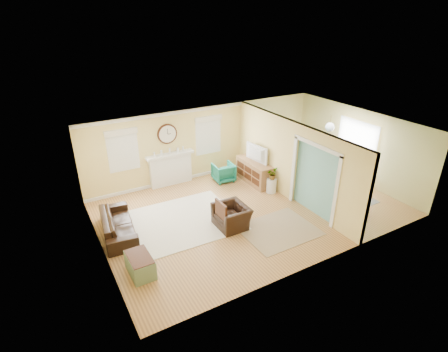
{
  "coord_description": "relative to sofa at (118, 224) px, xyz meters",
  "views": [
    {
      "loc": [
        -5.42,
        -7.82,
        5.61
      ],
      "look_at": [
        -0.8,
        0.3,
        1.2
      ],
      "focal_mm": 28.0,
      "sensor_mm": 36.0,
      "label": 1
    }
  ],
  "objects": [
    {
      "name": "floor",
      "position": [
        3.95,
        -0.7,
        -0.3
      ],
      "size": [
        9.0,
        9.0,
        0.0
      ],
      "primitive_type": "plane",
      "color": "brown",
      "rests_on": "ground"
    },
    {
      "name": "wall_back",
      "position": [
        3.95,
        2.3,
        1.0
      ],
      "size": [
        9.0,
        0.02,
        2.6
      ],
      "primitive_type": "cube",
      "color": "#E5C874",
      "rests_on": "ground"
    },
    {
      "name": "wall_front",
      "position": [
        3.95,
        -3.7,
        1.0
      ],
      "size": [
        9.0,
        0.02,
        2.6
      ],
      "primitive_type": "cube",
      "color": "#E5C874",
      "rests_on": "ground"
    },
    {
      "name": "wall_left",
      "position": [
        -0.55,
        -0.7,
        1.0
      ],
      "size": [
        0.02,
        6.0,
        2.6
      ],
      "primitive_type": "cube",
      "color": "#E5C874",
      "rests_on": "ground"
    },
    {
      "name": "wall_right",
      "position": [
        8.45,
        -0.7,
        1.0
      ],
      "size": [
        0.02,
        6.0,
        2.6
      ],
      "primitive_type": "cube",
      "color": "#E5C874",
      "rests_on": "ground"
    },
    {
      "name": "ceiling",
      "position": [
        3.95,
        -0.7,
        2.3
      ],
      "size": [
        9.0,
        6.0,
        0.02
      ],
      "primitive_type": "cube",
      "color": "white",
      "rests_on": "wall_back"
    },
    {
      "name": "partition",
      "position": [
        5.46,
        -0.42,
        1.06
      ],
      "size": [
        0.17,
        6.0,
        2.6
      ],
      "color": "#E5C874",
      "rests_on": "ground"
    },
    {
      "name": "fireplace",
      "position": [
        2.45,
        2.18,
        0.3
      ],
      "size": [
        1.7,
        0.3,
        1.17
      ],
      "color": "white",
      "rests_on": "ground"
    },
    {
      "name": "wall_clock",
      "position": [
        2.45,
        2.27,
        1.55
      ],
      "size": [
        0.7,
        0.07,
        0.7
      ],
      "color": "#46210F",
      "rests_on": "wall_back"
    },
    {
      "name": "window_left",
      "position": [
        0.9,
        2.25,
        1.36
      ],
      "size": [
        1.05,
        0.13,
        1.42
      ],
      "color": "white",
      "rests_on": "wall_back"
    },
    {
      "name": "window_right",
      "position": [
        4.0,
        2.25,
        1.36
      ],
      "size": [
        1.05,
        0.13,
        1.42
      ],
      "color": "white",
      "rests_on": "wall_back"
    },
    {
      "name": "french_doors",
      "position": [
        8.4,
        -0.7,
        0.8
      ],
      "size": [
        0.06,
        1.7,
        2.2
      ],
      "color": "white",
      "rests_on": "ground"
    },
    {
      "name": "pendant",
      "position": [
        6.95,
        -0.7,
        1.9
      ],
      "size": [
        0.3,
        0.3,
        0.55
      ],
      "color": "gold",
      "rests_on": "ceiling"
    },
    {
      "name": "rug_cream",
      "position": [
        1.83,
        -0.3,
        -0.29
      ],
      "size": [
        3.15,
        2.75,
        0.02
      ],
      "primitive_type": "cube",
      "rotation": [
        0.0,
        0.0,
        -0.03
      ],
      "color": "beige",
      "rests_on": "floor"
    },
    {
      "name": "rug_jute",
      "position": [
        3.97,
        -2.08,
        -0.3
      ],
      "size": [
        2.06,
        1.69,
        0.01
      ],
      "primitive_type": "cube",
      "rotation": [
        0.0,
        0.0,
        0.0
      ],
      "color": "tan",
      "rests_on": "floor"
    },
    {
      "name": "rug_grey",
      "position": [
        6.71,
        -1.04,
        -0.3
      ],
      "size": [
        2.25,
        2.81,
        0.01
      ],
      "primitive_type": "cube",
      "color": "slate",
      "rests_on": "floor"
    },
    {
      "name": "sofa",
      "position": [
        0.0,
        0.0,
        0.0
      ],
      "size": [
        1.04,
        2.15,
        0.6
      ],
      "primitive_type": "imported",
      "rotation": [
        0.0,
        0.0,
        1.45
      ],
      "color": "black",
      "rests_on": "floor"
    },
    {
      "name": "eames_chair",
      "position": [
        2.93,
        -1.22,
        0.02
      ],
      "size": [
        0.88,
        1.0,
        0.64
      ],
      "primitive_type": "imported",
      "rotation": [
        0.0,
        0.0,
        -1.58
      ],
      "color": "black",
      "rests_on": "floor"
    },
    {
      "name": "green_chair",
      "position": [
        4.2,
        1.49,
        0.03
      ],
      "size": [
        0.77,
        0.79,
        0.66
      ],
      "primitive_type": "imported",
      "rotation": [
        0.0,
        0.0,
        3.05
      ],
      "color": "#10725A",
      "rests_on": "floor"
    },
    {
      "name": "trunk",
      "position": [
        0.03,
        -1.9,
        -0.06
      ],
      "size": [
        0.53,
        0.85,
        0.49
      ],
      "color": "slate",
      "rests_on": "floor"
    },
    {
      "name": "credenza",
      "position": [
        5.1,
        0.84,
        0.1
      ],
      "size": [
        0.55,
        1.63,
        0.8
      ],
      "color": "olive",
      "rests_on": "floor"
    },
    {
      "name": "tv",
      "position": [
        5.08,
        0.84,
        0.8
      ],
      "size": [
        0.28,
        1.06,
        0.6
      ],
      "primitive_type": "imported",
      "rotation": [
        0.0,
        0.0,
        1.71
      ],
      "color": "black",
      "rests_on": "credenza"
    },
    {
      "name": "garden_stool",
      "position": [
        5.17,
        -0.11,
        -0.05
      ],
      "size": [
        0.34,
        0.34,
        0.5
      ],
      "primitive_type": "cylinder",
      "color": "white",
      "rests_on": "floor"
    },
    {
      "name": "potted_plant",
      "position": [
        5.17,
        -0.11,
        0.39
      ],
      "size": [
        0.46,
        0.46,
        0.39
      ],
      "primitive_type": "imported",
      "rotation": [
        0.0,
        0.0,
        0.72
      ],
      "color": "#337F33",
      "rests_on": "garden_stool"
    },
    {
      "name": "dining_table",
      "position": [
        6.71,
        -1.04,
        -0.01
      ],
      "size": [
        1.31,
        1.85,
        0.59
      ],
      "primitive_type": "imported",
      "rotation": [
        0.0,
        0.0,
        1.33
      ],
      "color": "#46210F",
      "rests_on": "floor"
    },
    {
      "name": "dining_chair_n",
      "position": [
        6.77,
        -0.02,
        0.29
      ],
      "size": [
        0.46,
        0.46,
        1.0
      ],
      "color": "slate",
      "rests_on": "floor"
    },
    {
      "name": "dining_chair_s",
      "position": [
        6.67,
        -2.23,
        0.31
      ],
      "size": [
        0.53,
        0.53,
        1.03
      ],
      "color": "slate",
      "rests_on": "floor"
    },
    {
      "name": "dining_chair_w",
      "position": [
        6.0,
        -0.99,
        0.23
      ],
      "size": [
        0.42,
        0.42,
        0.91
      ],
      "color": "white",
      "rests_on": "floor"
    },
    {
      "name": "dining_chair_e",
      "position": [
        7.37,
        -1.04,
        0.22
      ],
      "size": [
        0.42,
        0.42,
        0.89
      ],
      "color": "slate",
      "rests_on": "floor"
    }
  ]
}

